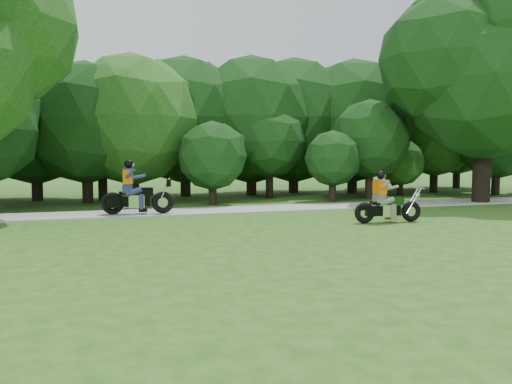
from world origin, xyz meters
TOP-DOWN VIEW (x-y plane):
  - ground at (0.00, 0.00)m, footprint 100.00×100.00m
  - walkway at (0.00, 8.00)m, footprint 60.00×2.20m
  - tree_line at (-0.02, 14.71)m, footprint 39.33×11.19m
  - big_tree_east at (10.46, 7.87)m, footprint 9.07×6.89m
  - chopper_motorcycle at (2.82, 3.18)m, footprint 2.30×0.64m
  - touring_motorcycle at (-4.62, 7.54)m, footprint 2.53×0.94m

SIDE VIEW (x-z plane):
  - ground at x=0.00m, z-range 0.00..0.00m
  - walkway at x=0.00m, z-range 0.00..0.06m
  - chopper_motorcycle at x=2.82m, z-range -0.22..1.43m
  - touring_motorcycle at x=-4.62m, z-range -0.20..1.72m
  - tree_line at x=-0.02m, z-range -0.12..7.51m
  - big_tree_east at x=10.46m, z-range 0.80..11.26m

